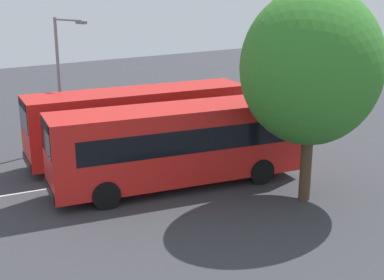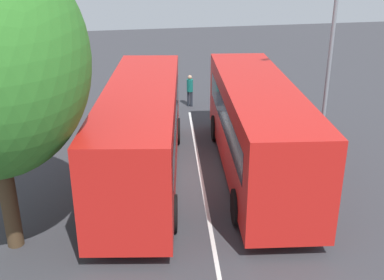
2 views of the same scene
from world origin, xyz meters
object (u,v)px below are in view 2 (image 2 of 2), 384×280
Objects in this scene: pedestrian at (190,88)px; bus_center_left at (142,130)px; street_lamp at (326,54)px; bus_far_left at (257,125)px.

bus_center_left is at bearing 0.83° from pedestrian.
pedestrian is (7.83, -3.30, -0.87)m from bus_center_left.
street_lamp is at bearing 59.03° from pedestrian.
pedestrian is at bearing 13.81° from bus_far_left.
bus_far_left is at bearing -84.66° from bus_center_left.
bus_far_left is 4.62m from street_lamp.
bus_far_left and bus_center_left have the same top height.
bus_center_left is 8.02m from street_lamp.
pedestrian is at bearing -11.71° from bus_center_left.
bus_center_left is 1.63× the size of street_lamp.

